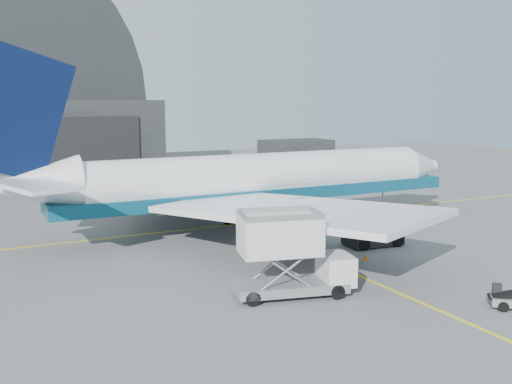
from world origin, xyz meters
TOP-DOWN VIEW (x-y plane):
  - ground at (0.00, 0.00)m, footprint 200.00×200.00m
  - taxi_lines at (0.00, 12.67)m, footprint 80.00×42.12m
  - distant_bldg_a at (38.00, 72.00)m, footprint 14.00×8.00m
  - distant_bldg_b at (55.00, 68.00)m, footprint 8.00×6.00m
  - airliner at (-0.48, 17.34)m, footprint 46.63×45.22m
  - catering_truck at (-6.33, -0.10)m, footprint 7.68×4.35m
  - pushback_tug at (6.34, 7.49)m, footprint 4.78×3.08m
  - traffic_cone at (2.84, 4.11)m, footprint 0.33×0.33m

SIDE VIEW (x-z plane):
  - ground at x=0.00m, z-range 0.00..0.00m
  - distant_bldg_a at x=38.00m, z-range -2.00..2.00m
  - distant_bldg_b at x=55.00m, z-range -1.40..1.40m
  - taxi_lines at x=0.00m, z-range 0.00..0.02m
  - traffic_cone at x=2.84m, z-range -0.01..0.47m
  - pushback_tug at x=6.34m, z-range -0.26..1.85m
  - catering_truck at x=-6.33m, z-range 0.03..5.02m
  - airliner at x=-0.48m, z-range -3.60..12.76m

